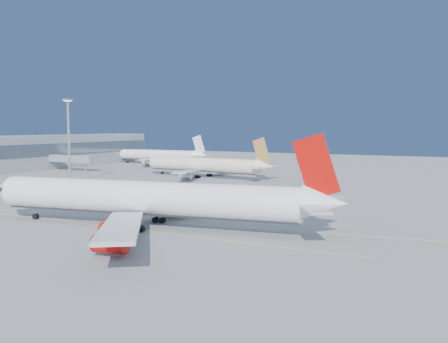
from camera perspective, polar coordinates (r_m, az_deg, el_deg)
ground at (r=108.91m, az=-8.28°, el=-4.94°), size 500.00×500.00×0.00m
terminal at (r=247.59m, az=-18.40°, el=2.24°), size 18.40×110.00×15.00m
jet_bridge at (r=223.10m, az=-16.88°, el=1.39°), size 23.60×3.60×6.90m
taxiway_lines at (r=122.77m, az=-12.13°, el=-3.85°), size 118.86×140.00×0.02m
airliner_virgin at (r=94.82m, az=-8.36°, el=-3.12°), size 72.81×64.76×18.01m
airliner_etihad at (r=187.09m, az=-2.24°, el=0.77°), size 58.76×53.96×15.33m
airliner_third at (r=255.31m, az=-7.45°, el=1.87°), size 55.60×51.35×14.94m
light_mast at (r=171.05m, az=-17.33°, el=4.10°), size 2.42×2.42×27.97m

